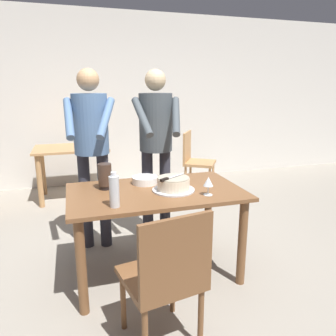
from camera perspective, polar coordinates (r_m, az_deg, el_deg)
name	(u,v)px	position (r m, az deg, el deg)	size (l,w,h in m)	color
ground_plane	(157,273)	(2.90, -2.06, -18.19)	(14.00, 14.00, 0.00)	gray
back_wall	(109,100)	(5.34, -10.48, 11.82)	(10.00, 0.12, 2.70)	silver
main_dining_table	(156,205)	(2.62, -2.18, -6.58)	(1.38, 0.82, 0.75)	brown
cake_on_platter	(173,184)	(2.55, 0.98, -2.94)	(0.34, 0.34, 0.11)	silver
cake_knife	(168,179)	(2.48, -0.07, -1.89)	(0.24, 0.16, 0.02)	silver
plate_stack	(145,180)	(2.75, -4.13, -2.16)	(0.22, 0.22, 0.06)	white
wine_glass_near	(105,172)	(2.78, -11.10, -0.66)	(0.08, 0.08, 0.14)	silver
wine_glass_far	(208,182)	(2.45, 7.21, -2.53)	(0.08, 0.08, 0.14)	silver
water_bottle	(114,191)	(2.22, -9.56, -4.06)	(0.07, 0.07, 0.25)	silver
hurricane_lamp	(105,176)	(2.63, -11.19, -1.44)	(0.11, 0.11, 0.21)	black
person_cutting_cake	(156,138)	(3.13, -2.15, 5.41)	(0.47, 0.56, 1.72)	#2D2D38
person_standing_beside	(91,140)	(3.06, -13.50, 4.83)	(0.46, 0.57, 1.72)	#2D2D38
chair_near_side	(166,275)	(1.97, -0.37, -18.52)	(0.51, 0.51, 0.90)	brown
background_table	(72,158)	(4.70, -16.75, 1.64)	(1.00, 0.70, 0.74)	tan
background_chair_1	(195,159)	(4.90, 4.84, 1.67)	(0.61, 0.61, 0.90)	tan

